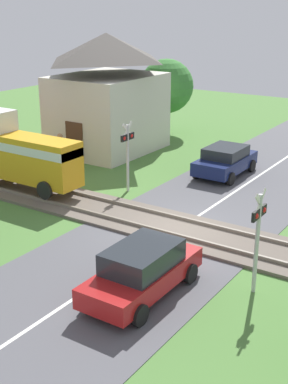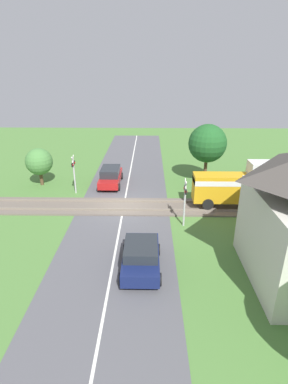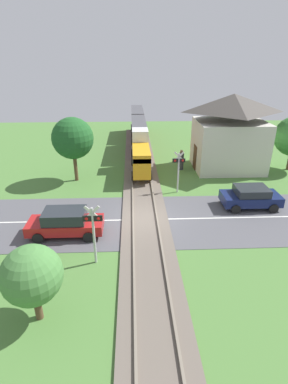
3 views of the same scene
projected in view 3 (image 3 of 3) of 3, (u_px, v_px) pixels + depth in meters
ground_plane at (145, 220)px, 18.24m from camera, size 60.00×60.00×0.00m
road_surface at (145, 220)px, 18.23m from camera, size 48.00×6.40×0.02m
track_bed at (145, 219)px, 18.21m from camera, size 2.80×48.00×0.24m
train at (139, 133)px, 30.89m from camera, size 1.58×19.51×3.18m
car_near_crossing at (65, 222)px, 16.44m from camera, size 4.11×1.80×1.49m
car_far_side at (251, 197)px, 19.50m from camera, size 3.73×1.93×1.41m
crossing_signal_west_approach at (93, 227)px, 13.68m from camera, size 0.90×0.18×3.07m
crossing_signal_east_approach at (179, 167)px, 21.16m from camera, size 0.90×0.18×3.07m
station_building at (230, 134)px, 25.33m from camera, size 6.12×5.02×6.35m
pedestrian_by_station at (181, 161)px, 26.02m from camera, size 0.44×0.44×1.77m
tree_roadside_hedge at (73, 138)px, 22.65m from camera, size 3.16×3.16×5.00m
tree_beyond_track at (32, 275)px, 10.59m from camera, size 2.22×2.22×3.15m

